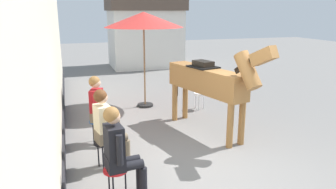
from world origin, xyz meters
The scene contains 9 objects.
ground_plane centered at (0.00, 3.00, 0.00)m, with size 40.00×40.00×0.00m, color slate.
pub_facade_wall centered at (-2.55, 1.50, 1.54)m, with size 0.34×14.00×3.40m.
distant_cottage centered at (1.40, 10.55, 1.80)m, with size 3.40×2.60×3.50m.
seated_visitor_near centered at (-1.61, -0.41, 0.78)m, with size 0.61×0.49×1.39m.
seated_visitor_middle centered at (-1.65, 0.62, 0.78)m, with size 0.61×0.48×1.39m.
seated_visitor_far centered at (-1.65, 1.71, 0.78)m, with size 0.61×0.48×1.39m.
saddled_horse_center centered at (0.65, 1.60, 1.16)m, with size 1.05×2.93×2.06m.
cafe_parasol centered at (-0.20, 3.99, 2.36)m, with size 2.10×2.10×2.58m.
spare_stool_white centered at (1.14, 3.26, 0.40)m, with size 0.32×0.32×0.46m.
Camera 1 is at (-2.20, -4.52, 2.62)m, focal length 34.52 mm.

